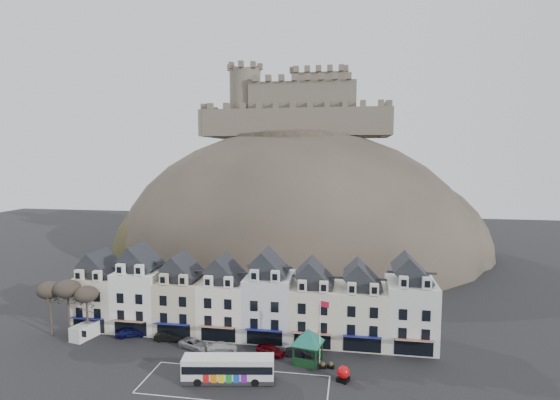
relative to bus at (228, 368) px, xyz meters
The scene contains 21 objects.
ground 2.71m from the bus, 120.32° to the right, with size 300.00×300.00×0.00m, color black.
coach_bay_markings 2.02m from the bus, 31.18° to the right, with size 22.00×7.50×0.01m, color silver.
townhouse_terrace 14.63m from the bus, 93.71° to the left, with size 54.40×9.35×11.80m.
castle_hill 67.15m from the bus, 89.84° to the left, with size 100.00×76.00×68.00m.
castle 83.52m from the bus, 90.43° to the left, with size 50.20×22.20×22.00m.
tree_left_far 31.72m from the bus, 163.89° to the left, with size 3.61×3.61×8.24m.
tree_left_mid 28.96m from the bus, 162.21° to the left, with size 3.78×3.78×8.64m.
tree_left_near 26.04m from the bus, 160.16° to the left, with size 3.43×3.43×7.84m.
bus is the anchor object (origin of this frame).
bus_shelter 11.02m from the bus, 34.71° to the left, with size 7.15×7.15×4.63m.
red_buoy 13.78m from the bus, ahead, with size 1.70×1.70×1.91m.
flagpole 12.53m from the bus, 28.87° to the left, with size 1.22×0.49×8.84m.
white_van 25.89m from the bus, 160.16° to the left, with size 3.02×5.05×2.15m.
planter_west 12.08m from the bus, 24.44° to the left, with size 0.97×0.63×0.89m.
planter_east 13.08m from the bus, 23.47° to the left, with size 0.97×0.64×0.89m.
car_navy 20.66m from the bus, 150.44° to the left, with size 1.84×4.57×1.56m, color #0C0D3D.
car_black 15.28m from the bus, 141.08° to the left, with size 1.38×3.96×1.30m, color black.
car_silver 10.69m from the bus, 132.41° to the left, with size 2.16×4.62×1.30m, color gray.
car_white 8.39m from the bus, 112.49° to the left, with size 1.73×4.26×1.24m, color silver.
car_maroon 8.60m from the bus, 64.06° to the left, with size 1.66×4.13×1.41m, color #55040B.
car_charcoal 10.88m from the bus, 45.21° to the left, with size 1.31×3.77×1.24m, color black.
Camera 1 is at (15.33, -46.28, 26.97)m, focal length 28.00 mm.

